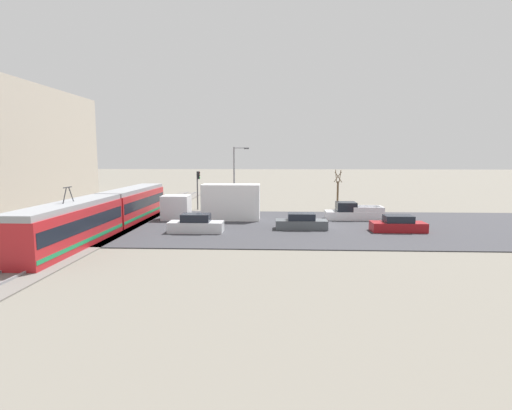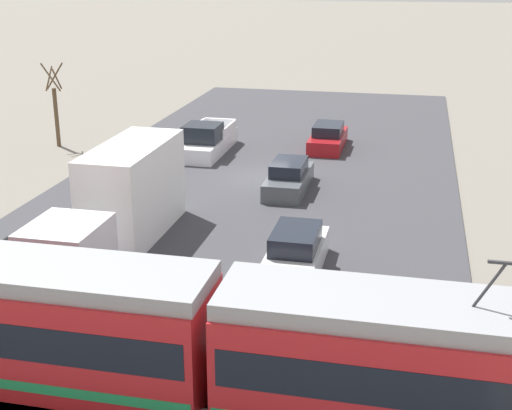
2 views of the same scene
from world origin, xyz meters
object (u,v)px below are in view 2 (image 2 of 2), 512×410
Objects in this scene: sedan_car_1 at (295,255)px; light_rail_tram at (216,343)px; box_truck at (120,204)px; sedan_car_0 at (289,178)px; sedan_car_2 at (328,138)px; street_tree at (56,109)px; pickup_truck at (206,141)px.

light_rail_tram is at bearing -94.48° from sedan_car_1.
box_truck is 9.78m from sedan_car_0.
sedan_car_1 reaches higher than sedan_car_2.
light_rail_tram is at bearing 125.18° from box_truck.
sedan_car_2 is (-5.84, -16.71, -1.11)m from box_truck.
light_rail_tram is 25.68m from sedan_car_2.
light_rail_tram is at bearing 125.31° from street_tree.
light_rail_tram is 5.67× the size of sedan_car_2.
sedan_car_1 is (-0.63, -8.01, -0.92)m from light_rail_tram.
sedan_car_2 is at bearing -109.25° from box_truck.
light_rail_tram reaches higher than pickup_truck.
sedan_car_0 is 0.98× the size of sedan_car_1.
box_truck is at bearing 172.36° from sedan_car_1.
sedan_car_2 is at bearing 93.55° from sedan_car_1.
sedan_car_0 is 16.00m from street_tree.
pickup_truck is 16.83m from sedan_car_1.
street_tree is at bearing 159.45° from sedan_car_0.
box_truck is 17.74m from sedan_car_2.
box_truck reaches higher than sedan_car_0.
street_tree reaches higher than box_truck.
pickup_truck is 1.25× the size of sedan_car_1.
sedan_car_2 is (0.47, -25.66, -0.99)m from light_rail_tram.
box_truck is 14.10m from pickup_truck.
sedan_car_0 reaches higher than sedan_car_2.
sedan_car_1 is at bearing -78.37° from sedan_car_0.
street_tree is at bearing -54.69° from light_rail_tram.
sedan_car_1 is 22.47m from street_tree.
street_tree reaches higher than pickup_truck.
light_rail_tram is 2.61× the size of box_truck.
sedan_car_2 is (-0.81, -8.40, -0.01)m from sedan_car_0.
sedan_car_1 is (-1.90, 9.25, 0.07)m from sedan_car_0.
street_tree is (9.13, 0.14, 1.48)m from pickup_truck.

